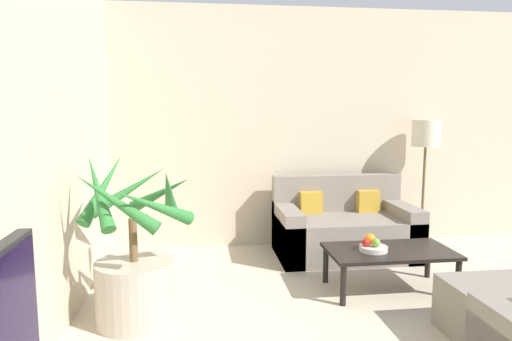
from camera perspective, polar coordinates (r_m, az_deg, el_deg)
name	(u,v)px	position (r m, az deg, el deg)	size (l,w,h in m)	color
wall_back	(375,128)	(5.56, 14.69, 5.16)	(7.66, 0.06, 2.70)	beige
potted_palm	(135,270)	(3.53, -14.92, -11.88)	(0.83, 0.92, 1.26)	#ADA393
sofa_loveseat	(344,229)	(5.04, 10.93, -7.23)	(1.45, 0.83, 0.84)	gray
floor_lamp	(426,140)	(5.50, 20.46, 3.56)	(0.31, 0.31, 1.45)	brown
coffee_table	(390,254)	(4.17, 16.35, -10.01)	(1.08, 0.59, 0.37)	black
fruit_bowl	(373,249)	(4.07, 14.46, -9.43)	(0.24, 0.24, 0.04)	beige
apple_red	(366,242)	(4.04, 13.58, -8.72)	(0.07, 0.07, 0.07)	red
apple_green	(376,243)	(4.04, 14.78, -8.72)	(0.07, 0.07, 0.07)	olive
orange_fruit	(370,239)	(4.11, 14.06, -8.28)	(0.09, 0.09, 0.09)	orange
ottoman	(496,309)	(3.69, 27.80, -15.11)	(0.68, 0.48, 0.38)	gray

